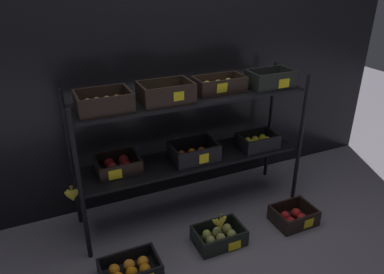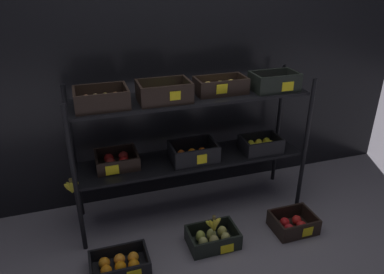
{
  "view_description": "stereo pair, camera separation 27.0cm",
  "coord_description": "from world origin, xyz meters",
  "views": [
    {
      "loc": [
        -1.0,
        -2.23,
        1.8
      ],
      "look_at": [
        0.0,
        0.0,
        0.65
      ],
      "focal_mm": 34.15,
      "sensor_mm": 36.0,
      "label": 1
    },
    {
      "loc": [
        -0.75,
        -2.32,
        1.8
      ],
      "look_at": [
        0.0,
        0.0,
        0.65
      ],
      "focal_mm": 34.15,
      "sensor_mm": 36.0,
      "label": 2
    }
  ],
  "objects": [
    {
      "name": "crate_ground_apple_red",
      "position": [
        0.64,
        -0.48,
        0.05
      ],
      "size": [
        0.31,
        0.25,
        0.13
      ],
      "color": "black",
      "rests_on": "ground_plane"
    },
    {
      "name": "ground_plane",
      "position": [
        0.0,
        0.0,
        0.0
      ],
      "size": [
        10.0,
        10.0,
        0.0
      ],
      "primitive_type": "plane",
      "color": "slate"
    },
    {
      "name": "storefront_wall",
      "position": [
        0.0,
        0.4,
        1.0
      ],
      "size": [
        4.1,
        0.12,
        2.0
      ],
      "primitive_type": "cube",
      "color": "black",
      "rests_on": "ground_plane"
    },
    {
      "name": "display_rack",
      "position": [
        -0.01,
        -0.01,
        0.75
      ],
      "size": [
        1.82,
        0.44,
        1.1
      ],
      "color": "black",
      "rests_on": "ground_plane"
    },
    {
      "name": "banana_bunch_loose",
      "position": [
        0.01,
        -0.44,
        0.18
      ],
      "size": [
        0.13,
        0.04,
        0.12
      ],
      "color": "brown",
      "rests_on": "crate_ground_pear"
    },
    {
      "name": "crate_ground_orange",
      "position": [
        -0.65,
        -0.48,
        0.04
      ],
      "size": [
        0.38,
        0.25,
        0.11
      ],
      "color": "black",
      "rests_on": "ground_plane"
    },
    {
      "name": "crate_ground_pear",
      "position": [
        0.01,
        -0.44,
        0.05
      ],
      "size": [
        0.35,
        0.25,
        0.12
      ],
      "color": "black",
      "rests_on": "ground_plane"
    }
  ]
}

